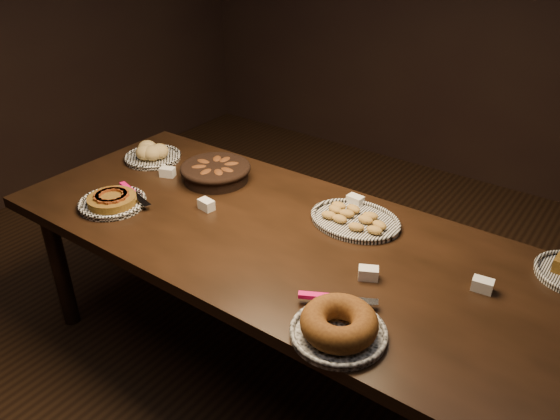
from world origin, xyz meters
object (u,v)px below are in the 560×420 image
Objects in this scene: apple_tart_plate at (113,201)px; madeleine_platter at (355,219)px; buffet_table at (281,248)px; bundt_cake_plate at (339,326)px.

madeleine_platter is at bearing 49.58° from apple_tart_plate.
apple_tart_plate reaches higher than buffet_table.
madeleine_platter is at bearing 109.19° from bundt_cake_plate.
buffet_table is at bearing 136.50° from bundt_cake_plate.
buffet_table is at bearing -120.92° from madeleine_platter.
apple_tart_plate is 1.06m from madeleine_platter.
bundt_cake_plate is (0.29, -0.62, 0.02)m from madeleine_platter.
buffet_table is 6.75× the size of bundt_cake_plate.
madeleine_platter is (0.20, 0.24, 0.09)m from buffet_table.
apple_tart_plate is at bearing -143.54° from madeleine_platter.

